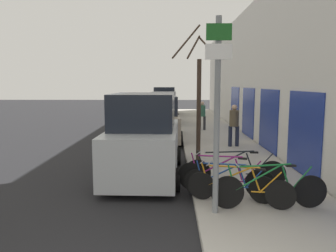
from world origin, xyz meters
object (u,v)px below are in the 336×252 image
Objects in this scene: bicycle_0 at (269,189)px; pedestrian_far at (202,114)px; bicycle_1 at (239,187)px; parked_car_3 at (165,104)px; bicycle_4 at (234,171)px; pedestrian_near at (234,122)px; bicycle_3 at (224,178)px; parked_car_1 at (160,121)px; bicycle_2 at (229,184)px; signpost at (217,110)px; parked_car_0 at (144,140)px; street_tree at (198,102)px; parked_car_2 at (164,110)px.

pedestrian_far is at bearing -0.48° from bicycle_0.
bicycle_1 is 20.11m from parked_car_3.
pedestrian_near reaches higher than bicycle_4.
bicycle_1 is 1.00× the size of bicycle_3.
bicycle_3 is at bearing -83.50° from parked_car_3.
pedestrian_near is (3.12, -2.01, 0.17)m from parked_car_1.
bicycle_2 is 19.78m from parked_car_3.
parked_car_3 is at bearing 26.55° from bicycle_2.
pedestrian_near is at bearing 76.61° from signpost.
parked_car_3 is 2.64× the size of pedestrian_near.
bicycle_0 is 1.46m from bicycle_4.
bicycle_4 is (-0.45, 1.39, -0.00)m from bicycle_0.
parked_car_0 is at bearing 67.42° from bicycle_3.
pedestrian_far is (2.48, 8.68, -0.04)m from parked_car_0.
bicycle_4 is (0.69, 1.64, -1.67)m from signpost.
bicycle_3 is 19.46m from parked_car_3.
parked_car_0 is 2.81× the size of pedestrian_far.
street_tree is (-1.68, -2.55, 0.98)m from pedestrian_near.
signpost is 2.04m from bicycle_0.
signpost is 0.86× the size of parked_car_1.
pedestrian_near is (0.53, 6.78, 0.59)m from bicycle_0.
pedestrian_far is at bearing 47.59° from parked_car_1.
signpost is 20.54m from parked_car_3.
bicycle_2 is 0.44× the size of parked_car_1.
parked_car_3 is (-2.16, 18.82, 0.53)m from bicycle_4.
bicycle_0 is at bearing -74.72° from street_tree.
bicycle_1 is (-0.57, 0.21, -0.03)m from bicycle_0.
bicycle_3 is 2.89m from parked_car_0.
parked_car_1 is 5.76m from parked_car_2.
street_tree is (-1.16, 4.23, 1.57)m from bicycle_0.
pedestrian_near is (1.67, 7.02, -1.08)m from signpost.
bicycle_0 is 0.56× the size of parked_car_2.
bicycle_4 is 18.95m from parked_car_3.
bicycle_0 is at bearing -77.67° from parked_car_2.
pedestrian_far is 7.40m from street_tree.
street_tree reaches higher than parked_car_1.
bicycle_3 is (-0.79, 0.84, -0.01)m from bicycle_0.
parked_car_1 is (-2.60, 8.78, 0.42)m from bicycle_0.
bicycle_0 is 4.03m from parked_car_0.
signpost is at bearing -82.19° from parked_car_2.
bicycle_4 is 1.47× the size of pedestrian_near.
pedestrian_near reaches higher than bicycle_0.
bicycle_3 is 8.15m from parked_car_1.
bicycle_1 is 1.37× the size of pedestrian_far.
pedestrian_near is (0.98, 5.39, 0.59)m from bicycle_4.
signpost is 1.85m from bicycle_1.
pedestrian_near is at bearing -7.35° from bicycle_4.
parked_car_0 reaches higher than bicycle_0.
pedestrian_far reaches higher than bicycle_4.
parked_car_2 is (0.04, 5.76, 0.01)m from parked_car_1.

